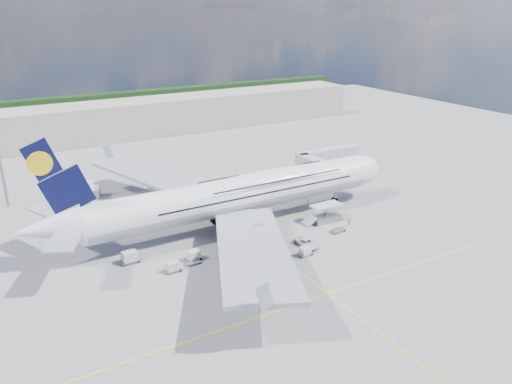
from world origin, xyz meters
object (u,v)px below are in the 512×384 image
jet_bridge (324,159)px  cone_wing_right_inner (251,239)px  crew_van (327,207)px  dolly_back (130,257)px  service_van (307,243)px  cone_wing_right_outer (252,300)px  crew_loader (349,223)px  crew_wing (243,280)px  dolly_row_b (173,267)px  cone_nose (346,186)px  cone_wing_left_inner (164,212)px  cargo_loader (325,215)px  catering_truck_outer (85,191)px  crew_nose (308,200)px  dolly_row_c (193,255)px  catering_truck_inner (171,212)px  cone_wing_left_outer (116,210)px  airliner (239,194)px  dolly_nose_far (337,230)px  dolly_row_a (193,262)px  crew_tug (295,273)px  baggage_tug (257,261)px  cone_tail (48,250)px  dolly_nose_near (305,251)px

jet_bridge → cone_wing_right_inner: jet_bridge is taller
crew_van → dolly_back: bearing=52.2°
service_van → cone_wing_right_outer: (-18.07, -10.89, -0.47)m
dolly_back → crew_loader: (43.06, -7.63, -0.23)m
crew_wing → dolly_row_b: bearing=73.2°
cone_nose → cone_wing_left_inner: bearing=171.5°
cargo_loader → dolly_row_b: (-35.39, -4.15, -0.31)m
catering_truck_outer → crew_nose: catering_truck_outer is taller
dolly_row_c → catering_truck_inner: (3.16, 18.93, 0.62)m
catering_truck_outer → crew_wing: 54.14m
cone_nose → crew_nose: bearing=-162.4°
cone_wing_left_outer → crew_van: bearing=-29.5°
airliner → dolly_nose_far: airliner is taller
dolly_row_c → dolly_back: size_ratio=0.92×
dolly_nose_far → dolly_row_c: bearing=163.4°
dolly_row_a → crew_tug: bearing=-49.2°
cone_wing_right_outer → cone_wing_left_inner: bearing=89.3°
airliner → cone_wing_left_inner: bearing=128.6°
cargo_loader → cone_wing_right_outer: size_ratio=16.45×
dolly_nose_far → crew_nose: 15.56m
crew_tug → cone_wing_right_outer: (-9.54, -2.37, -0.67)m
crew_nose → crew_loader: size_ratio=1.00×
dolly_nose_far → crew_van: size_ratio=2.23×
dolly_nose_far → cone_wing_right_inner: (-16.79, 5.30, -0.10)m
crew_loader → cone_wing_left_outer: (-38.86, 32.29, -0.65)m
airliner → catering_truck_outer: 39.88m
dolly_nose_far → catering_truck_inner: 34.65m
dolly_row_c → baggage_tug: size_ratio=1.11×
dolly_row_a → dolly_row_c: size_ratio=0.85×
cargo_loader → cone_tail: (-52.66, 14.29, -0.99)m
catering_truck_inner → crew_nose: size_ratio=3.31×
dolly_row_a → cone_wing_left_outer: bearing=96.0°
airliner → crew_nose: bearing=7.3°
baggage_tug → crew_nose: crew_nose is taller
jet_bridge → service_van: bearing=-131.9°
crew_loader → cone_nose: crew_loader is taller
dolly_nose_far → cone_wing_right_outer: (-27.11, -13.09, -0.10)m
crew_tug → cone_tail: bearing=124.8°
crew_nose → dolly_row_c: bearing=151.0°
crew_wing → crew_van: 36.00m
dolly_row_c → cone_tail: (-21.93, 16.45, -0.74)m
airliner → crew_wing: (-10.58, -20.99, -6.02)m
cone_tail → catering_truck_inner: bearing=5.6°
crew_van → service_van: bearing=90.5°
dolly_nose_near → cone_wing_left_inner: bearing=106.7°
cone_wing_right_outer → airliner: bearing=65.6°
dolly_nose_far → cone_wing_right_outer: size_ratio=6.49×
catering_truck_outer → cone_wing_right_inner: (22.67, -38.82, -1.62)m
baggage_tug → crew_wing: (-5.29, -4.53, 0.12)m
cone_wing_left_inner → cone_wing_right_inner: 23.51m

